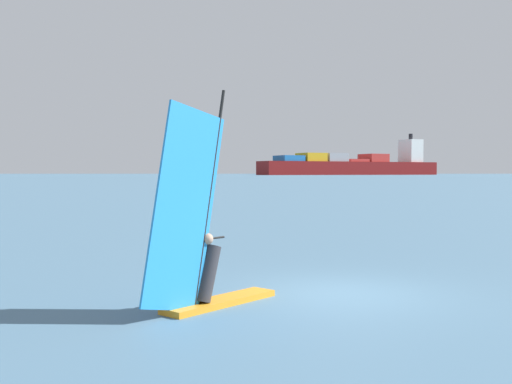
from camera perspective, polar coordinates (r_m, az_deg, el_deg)
name	(u,v)px	position (r m, az deg, el deg)	size (l,w,h in m)	color
ground_plane	(342,293)	(13.07, 8.16, -9.45)	(4000.00, 4000.00, 0.00)	#476B84
windsurfer	(202,252)	(11.34, -5.15, -5.68)	(1.16, 3.28, 4.16)	orange
cargo_ship	(353,165)	(587.27, 9.19, 2.55)	(135.12, 167.93, 41.43)	maroon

